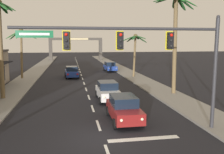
# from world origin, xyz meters

# --- Properties ---
(ground_plane) EXTENTS (220.00, 220.00, 0.00)m
(ground_plane) POSITION_xyz_m (0.00, 0.00, 0.00)
(ground_plane) COLOR black
(sidewalk_right) EXTENTS (3.20, 110.00, 0.14)m
(sidewalk_right) POSITION_xyz_m (7.80, 20.00, 0.07)
(sidewalk_right) COLOR gray
(sidewalk_right) RESTS_ON ground
(sidewalk_left) EXTENTS (3.20, 110.00, 0.14)m
(sidewalk_left) POSITION_xyz_m (-7.80, 20.00, 0.07)
(sidewalk_left) COLOR gray
(sidewalk_left) RESTS_ON ground
(lane_markings) EXTENTS (4.28, 89.95, 0.01)m
(lane_markings) POSITION_xyz_m (0.42, 20.85, 0.00)
(lane_markings) COLOR silver
(lane_markings) RESTS_ON ground
(traffic_signal_mast) EXTENTS (11.46, 0.41, 6.77)m
(traffic_signal_mast) POSITION_xyz_m (2.76, 0.09, 4.88)
(traffic_signal_mast) COLOR #2D2D33
(traffic_signal_mast) RESTS_ON ground
(sedan_lead_at_stop_bar) EXTENTS (1.95, 4.45, 1.68)m
(sedan_lead_at_stop_bar) POSITION_xyz_m (1.79, 2.66, 0.85)
(sedan_lead_at_stop_bar) COLOR maroon
(sedan_lead_at_stop_bar) RESTS_ON ground
(sedan_third_in_queue) EXTENTS (1.98, 4.46, 1.68)m
(sedan_third_in_queue) POSITION_xyz_m (1.62, 8.65, 0.85)
(sedan_third_in_queue) COLOR silver
(sedan_third_in_queue) RESTS_ON ground
(sedan_oncoming_far) EXTENTS (2.13, 4.52, 1.68)m
(sedan_oncoming_far) POSITION_xyz_m (-1.50, 23.28, 0.85)
(sedan_oncoming_far) COLOR navy
(sedan_oncoming_far) RESTS_ON ground
(sedan_parked_nearest_kerb) EXTENTS (2.08, 4.50, 1.68)m
(sedan_parked_nearest_kerb) POSITION_xyz_m (5.35, 30.09, 0.85)
(sedan_parked_nearest_kerb) COLOR navy
(sedan_parked_nearest_kerb) RESTS_ON ground
(palm_left_second) EXTENTS (3.02, 3.01, 9.01)m
(palm_left_second) POSITION_xyz_m (-7.78, 10.42, 6.09)
(palm_left_second) COLOR brown
(palm_left_second) RESTS_ON ground
(palm_left_third) EXTENTS (4.13, 4.43, 7.11)m
(palm_left_third) POSITION_xyz_m (-8.33, 23.06, 5.40)
(palm_left_third) COLOR brown
(palm_left_third) RESTS_ON ground
(palm_right_second) EXTENTS (4.02, 4.17, 9.86)m
(palm_right_second) POSITION_xyz_m (8.44, 9.83, 6.95)
(palm_right_second) COLOR brown
(palm_right_second) RESTS_ON ground
(palm_right_third) EXTENTS (4.03, 3.98, 6.39)m
(palm_right_third) POSITION_xyz_m (7.73, 21.96, 4.82)
(palm_right_third) COLOR brown
(palm_right_third) RESTS_ON ground
(town_gateway_arch) EXTENTS (14.93, 0.90, 6.38)m
(town_gateway_arch) POSITION_xyz_m (0.00, 57.37, 4.17)
(town_gateway_arch) COLOR #423D38
(town_gateway_arch) RESTS_ON ground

